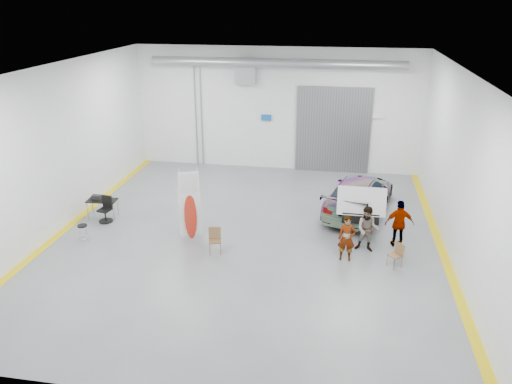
% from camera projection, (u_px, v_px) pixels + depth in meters
% --- Properties ---
extents(ground, '(16.00, 16.00, 0.00)m').
position_uv_depth(ground, '(247.00, 237.00, 18.18)').
color(ground, slate).
rests_on(ground, ground).
extents(room_shell, '(14.02, 16.18, 6.01)m').
position_uv_depth(room_shell, '(263.00, 114.00, 18.68)').
color(room_shell, silver).
rests_on(room_shell, ground).
extents(sedan_car, '(3.29, 5.42, 1.47)m').
position_uv_depth(sedan_car, '(359.00, 194.00, 20.09)').
color(sedan_car, silver).
rests_on(sedan_car, ground).
extents(person_a, '(0.58, 0.38, 1.58)m').
position_uv_depth(person_a, '(347.00, 238.00, 16.33)').
color(person_a, '#997553').
rests_on(person_a, ground).
extents(person_b, '(0.87, 0.72, 1.62)m').
position_uv_depth(person_b, '(368.00, 229.00, 16.92)').
color(person_b, '#446D7D').
rests_on(person_b, ground).
extents(person_c, '(1.03, 0.53, 1.70)m').
position_uv_depth(person_c, '(399.00, 224.00, 17.24)').
color(person_c, '#9B6833').
rests_on(person_c, ground).
extents(surfboard_display, '(0.70, 0.42, 2.66)m').
position_uv_depth(surfboard_display, '(188.00, 210.00, 17.77)').
color(surfboard_display, white).
rests_on(surfboard_display, ground).
extents(folding_chair_near, '(0.50, 0.53, 0.87)m').
position_uv_depth(folding_chair_near, '(215.00, 245.00, 16.98)').
color(folding_chair_near, brown).
rests_on(folding_chair_near, ground).
extents(folding_chair_far, '(0.52, 0.61, 0.80)m').
position_uv_depth(folding_chair_far, '(395.00, 260.00, 16.11)').
color(folding_chair_far, brown).
rests_on(folding_chair_far, ground).
extents(shop_stool, '(0.35, 0.35, 0.69)m').
position_uv_depth(shop_stool, '(83.00, 234.00, 17.63)').
color(shop_stool, black).
rests_on(shop_stool, ground).
extents(work_table, '(1.19, 0.66, 0.94)m').
position_uv_depth(work_table, '(100.00, 200.00, 19.59)').
color(work_table, gray).
rests_on(work_table, ground).
extents(office_chair, '(0.54, 0.55, 1.01)m').
position_uv_depth(office_chair, '(106.00, 211.00, 19.30)').
color(office_chair, black).
rests_on(office_chair, ground).
extents(trunk_lid, '(1.71, 1.04, 0.04)m').
position_uv_depth(trunk_lid, '(362.00, 198.00, 17.72)').
color(trunk_lid, silver).
rests_on(trunk_lid, sedan_car).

